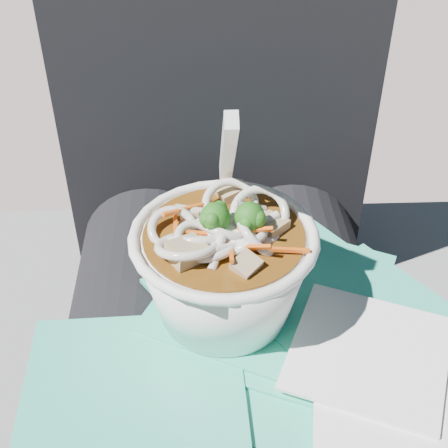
{
  "coord_description": "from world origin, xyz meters",
  "views": [
    {
      "loc": [
        -0.02,
        -0.35,
        0.98
      ],
      "look_at": [
        -0.0,
        0.03,
        0.68
      ],
      "focal_mm": 50.0,
      "sensor_mm": 36.0,
      "label": 1
    }
  ],
  "objects_px": {
    "person_body": "(225,301)",
    "udon_bowl": "(224,262)",
    "plastic_bag": "(275,338)",
    "lap": "(230,397)",
    "stone_ledge": "(223,433)"
  },
  "relations": [
    {
      "from": "stone_ledge",
      "to": "udon_bowl",
      "type": "bearing_deg",
      "value": -91.77
    },
    {
      "from": "udon_bowl",
      "to": "person_body",
      "type": "bearing_deg",
      "value": 86.68
    },
    {
      "from": "stone_ledge",
      "to": "person_body",
      "type": "relative_size",
      "value": 1.03
    },
    {
      "from": "lap",
      "to": "plastic_bag",
      "type": "bearing_deg",
      "value": -7.0
    },
    {
      "from": "stone_ledge",
      "to": "udon_bowl",
      "type": "height_order",
      "value": "udon_bowl"
    },
    {
      "from": "person_body",
      "to": "plastic_bag",
      "type": "bearing_deg",
      "value": -68.81
    },
    {
      "from": "stone_ledge",
      "to": "person_body",
      "type": "xyz_separation_m",
      "value": [
        0.0,
        -0.06,
        0.32
      ]
    },
    {
      "from": "stone_ledge",
      "to": "lap",
      "type": "xyz_separation_m",
      "value": [
        0.0,
        -0.15,
        0.29
      ]
    },
    {
      "from": "plastic_bag",
      "to": "lap",
      "type": "bearing_deg",
      "value": 173.0
    },
    {
      "from": "plastic_bag",
      "to": "stone_ledge",
      "type": "bearing_deg",
      "value": 103.65
    },
    {
      "from": "lap",
      "to": "person_body",
      "type": "distance_m",
      "value": 0.1
    },
    {
      "from": "person_body",
      "to": "udon_bowl",
      "type": "height_order",
      "value": "person_body"
    },
    {
      "from": "udon_bowl",
      "to": "lap",
      "type": "bearing_deg",
      "value": -81.74
    },
    {
      "from": "stone_ledge",
      "to": "plastic_bag",
      "type": "xyz_separation_m",
      "value": [
        0.04,
        -0.15,
        0.37
      ]
    },
    {
      "from": "person_body",
      "to": "stone_ledge",
      "type": "bearing_deg",
      "value": 90.0
    }
  ]
}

